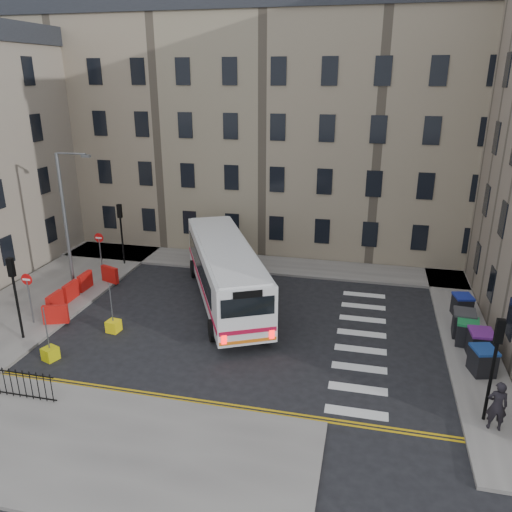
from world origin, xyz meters
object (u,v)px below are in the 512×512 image
at_px(wheelie_bin_a, 483,361).
at_px(wheelie_bin_e, 462,305).
at_px(wheelie_bin_b, 480,344).
at_px(pedestrian, 497,406).
at_px(wheelie_bin_d, 464,323).
at_px(streetlamp, 65,220).
at_px(bus, 225,270).
at_px(bollard_chevron, 50,354).
at_px(bollard_yellow, 114,326).
at_px(wheelie_bin_c, 467,332).

distance_m(wheelie_bin_a, wheelie_bin_e, 5.59).
relative_size(wheelie_bin_b, pedestrian, 0.66).
distance_m(wheelie_bin_a, wheelie_bin_d, 3.31).
height_order(wheelie_bin_a, wheelie_bin_e, wheelie_bin_a).
distance_m(streetlamp, bus, 9.64).
distance_m(bus, wheelie_bin_a, 13.67).
xyz_separation_m(wheelie_bin_e, bollard_chevron, (-18.70, -8.60, -0.43)).
distance_m(wheelie_bin_d, bollard_yellow, 17.25).
bearing_deg(bollard_yellow, bus, 46.58).
bearing_deg(wheelie_bin_d, streetlamp, -177.87).
distance_m(streetlamp, wheelie_bin_a, 22.76).
relative_size(bus, wheelie_bin_b, 9.52).
relative_size(wheelie_bin_b, wheelie_bin_e, 1.08).
distance_m(streetlamp, wheelie_bin_e, 22.39).
relative_size(wheelie_bin_a, wheelie_bin_e, 1.07).
xyz_separation_m(bus, wheelie_bin_e, (12.74, 0.82, -1.19)).
bearing_deg(pedestrian, bollard_yellow, -10.35).
distance_m(wheelie_bin_c, bollard_yellow, 17.15).
bearing_deg(bollard_chevron, wheelie_bin_b, 13.11).
relative_size(wheelie_bin_e, bollard_yellow, 1.98).
bearing_deg(wheelie_bin_a, bus, 144.83).
xyz_separation_m(streetlamp, pedestrian, (21.83, -7.98, -3.22)).
xyz_separation_m(wheelie_bin_d, pedestrian, (0.04, -7.03, 0.32)).
relative_size(pedestrian, bollard_yellow, 3.22).
relative_size(pedestrian, bollard_chevron, 3.22).
distance_m(wheelie_bin_a, bollard_chevron, 18.96).
bearing_deg(bollard_chevron, wheelie_bin_a, 9.13).
relative_size(wheelie_bin_e, pedestrian, 0.61).
distance_m(wheelie_bin_a, bollard_yellow, 17.23).
relative_size(bus, pedestrian, 6.29).
xyz_separation_m(wheelie_bin_b, wheelie_bin_e, (-0.14, 4.21, -0.07)).
height_order(wheelie_bin_c, bollard_yellow, wheelie_bin_c).
bearing_deg(wheelie_bin_c, pedestrian, -80.76).
bearing_deg(wheelie_bin_c, bollard_yellow, -162.71).
bearing_deg(bus, wheelie_bin_c, -36.37).
xyz_separation_m(streetlamp, wheelie_bin_e, (22.06, 1.35, -3.61)).
bearing_deg(wheelie_bin_d, wheelie_bin_c, -83.17).
distance_m(wheelie_bin_a, pedestrian, 3.76).
xyz_separation_m(wheelie_bin_c, bollard_yellow, (-16.97, -2.44, -0.46)).
bearing_deg(pedestrian, bollard_chevron, -0.03).
bearing_deg(wheelie_bin_b, pedestrian, -96.74).
distance_m(wheelie_bin_e, pedestrian, 9.34).
bearing_deg(wheelie_bin_d, wheelie_bin_b, -73.25).
bearing_deg(wheelie_bin_a, bollard_yellow, 165.19).
height_order(bus, wheelie_bin_c, bus).
relative_size(wheelie_bin_a, pedestrian, 0.66).
bearing_deg(pedestrian, wheelie_bin_e, -89.18).
bearing_deg(bollard_chevron, wheelie_bin_d, 18.89).
height_order(wheelie_bin_d, wheelie_bin_e, wheelie_bin_d).
bearing_deg(streetlamp, bus, 3.25).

